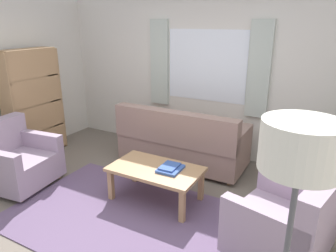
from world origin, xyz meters
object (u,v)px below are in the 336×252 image
book_stack_on_table (170,168)px  armchair_left (16,160)px  bookshelf (37,108)px  coffee_table (156,172)px  armchair_right (287,224)px  couch (181,143)px  standing_lamp (298,171)px

book_stack_on_table → armchair_left: bearing=-163.6°
book_stack_on_table → bookshelf: size_ratio=0.18×
armchair_left → coffee_table: 1.93m
armchair_right → coffee_table: armchair_right is taller
couch → armchair_left: couch is taller
armchair_right → book_stack_on_table: 1.42m
standing_lamp → book_stack_on_table: bearing=134.6°
couch → armchair_left: bearing=43.9°
couch → standing_lamp: 3.33m
book_stack_on_table → bookshelf: bookshelf is taller
standing_lamp → couch: bearing=126.2°
bookshelf → book_stack_on_table: bearing=83.4°
coffee_table → bookshelf: 2.48m
couch → bookshelf: bearing=17.5°
couch → book_stack_on_table: couch is taller
armchair_right → book_stack_on_table: bearing=-88.5°
coffee_table → book_stack_on_table: 0.20m
coffee_table → bookshelf: size_ratio=0.64×
armchair_right → bookshelf: 4.06m
bookshelf → standing_lamp: bookshelf is taller
coffee_table → bookshelf: (-2.43, 0.34, 0.41)m
book_stack_on_table → coffee_table: bearing=-168.3°
armchair_left → standing_lamp: (3.53, -0.93, 1.11)m
couch → book_stack_on_table: (0.36, -1.01, 0.09)m
armchair_right → coffee_table: size_ratio=0.92×
armchair_left → standing_lamp: standing_lamp is taller
coffee_table → book_stack_on_table: (0.18, 0.04, 0.08)m
standing_lamp → coffee_table: bearing=138.5°
couch → coffee_table: couch is taller
armchair_left → bookshelf: size_ratio=0.54×
armchair_left → coffee_table: (1.85, 0.56, 0.03)m
couch → coffee_table: size_ratio=1.73×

